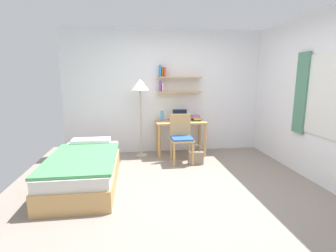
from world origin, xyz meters
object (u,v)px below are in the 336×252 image
desk_chair (181,136)px  standing_lamp (140,89)px  water_bottle (162,116)px  laptop (180,118)px  book_stack (196,118)px  handbag (196,157)px  desk (181,128)px  bed (85,169)px

desk_chair → standing_lamp: (-0.75, 0.47, 0.86)m
water_bottle → laptop: bearing=-2.4°
book_stack → handbag: size_ratio=0.65×
desk_chair → water_bottle: (-0.30, 0.56, 0.31)m
standing_lamp → handbag: standing_lamp is taller
desk_chair → book_stack: desk_chair is taller
handbag → laptop: bearing=103.2°
water_bottle → handbag: 1.14m
handbag → desk: bearing=104.7°
desk_chair → laptop: laptop is taller
bed → water_bottle: size_ratio=8.70×
book_stack → desk: bearing=-173.7°
bed → water_bottle: water_bottle is taller
water_bottle → book_stack: size_ratio=0.84×
bed → standing_lamp: standing_lamp is taller
laptop → water_bottle: bearing=177.6°
standing_lamp → handbag: bearing=-32.8°
bed → desk_chair: desk_chair is taller
water_bottle → handbag: water_bottle is taller
desk_chair → handbag: desk_chair is taller
desk → desk_chair: 0.50m
bed → standing_lamp: size_ratio=1.17×
desk → standing_lamp: (-0.82, -0.02, 0.79)m
water_bottle → book_stack: 0.71m
laptop → desk_chair: bearing=-98.2°
desk → book_stack: 0.38m
desk_chair → bed: bearing=-153.3°
water_bottle → book_stack: water_bottle is taller
book_stack → bed: bearing=-146.6°
desk_chair → laptop: 0.61m
desk_chair → book_stack: size_ratio=3.65×
handbag → water_bottle: bearing=127.0°
standing_lamp → laptop: size_ratio=5.08×
bed → desk: desk is taller
handbag → bed: bearing=-160.8°
bed → laptop: 2.26m
bed → water_bottle: (1.34, 1.39, 0.58)m
standing_lamp → desk: bearing=1.1°
bed → desk: size_ratio=1.78×
book_stack → water_bottle: bearing=177.0°
water_bottle → handbag: bearing=-53.0°
desk → bed: bearing=-142.6°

